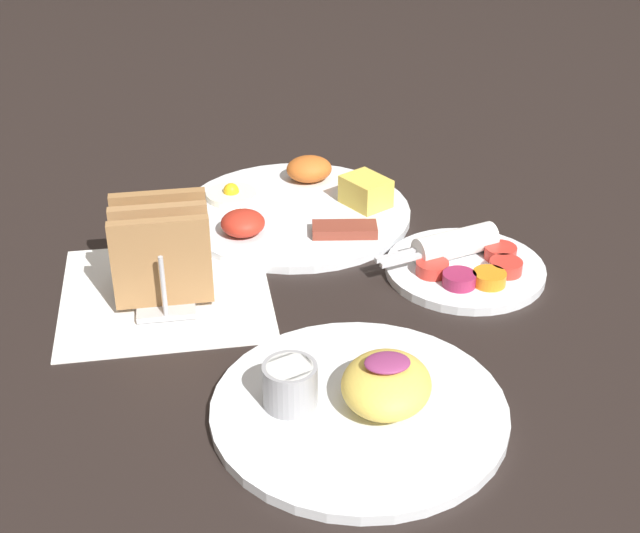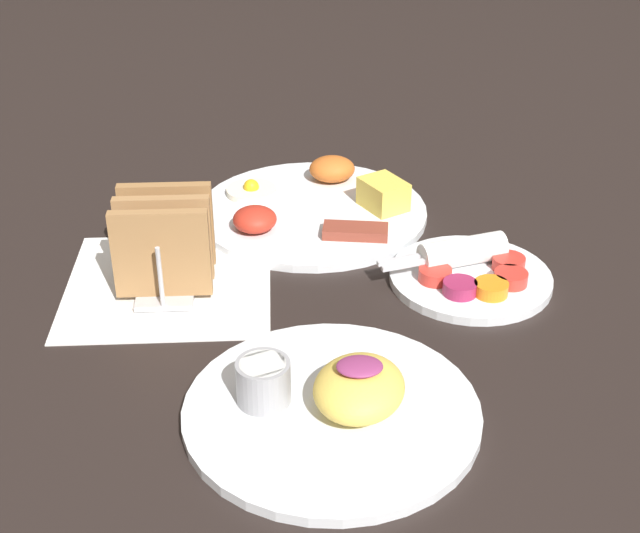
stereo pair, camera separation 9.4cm
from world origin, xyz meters
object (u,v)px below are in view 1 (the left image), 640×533
(plate_condiments, at_px, (465,264))
(plate_foreground, at_px, (360,400))
(toast_rack, at_px, (162,252))
(plate_breakfast, at_px, (298,207))

(plate_condiments, xyz_separation_m, plate_foreground, (-0.16, -0.22, 0.00))
(plate_foreground, xyz_separation_m, toast_rack, (-0.16, 0.23, 0.04))
(plate_condiments, distance_m, plate_foreground, 0.27)
(plate_breakfast, height_order, plate_foreground, plate_foreground)
(plate_foreground, height_order, toast_rack, toast_rack)
(toast_rack, bearing_deg, plate_condiments, -1.77)
(plate_breakfast, relative_size, plate_condiments, 1.49)
(plate_condiments, distance_m, toast_rack, 0.33)
(plate_condiments, relative_size, plate_foreground, 0.74)
(plate_foreground, relative_size, toast_rack, 2.25)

